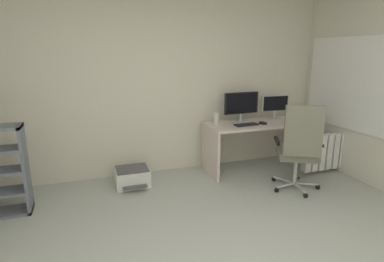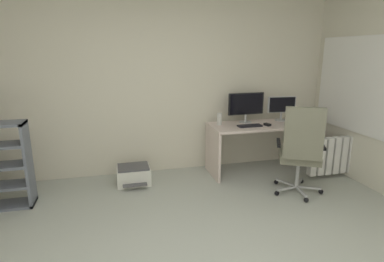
# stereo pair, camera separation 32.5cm
# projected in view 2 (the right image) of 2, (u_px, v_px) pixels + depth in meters

# --- Properties ---
(wall_back) EXTENTS (5.20, 0.10, 2.67)m
(wall_back) POSITION_uv_depth(u_px,v_px,m) (156.00, 81.00, 4.46)
(wall_back) COLOR beige
(wall_back) RESTS_ON ground
(window_pane) EXTENTS (0.01, 1.42, 1.19)m
(window_pane) POSITION_uv_depth(u_px,v_px,m) (357.00, 85.00, 4.22)
(window_pane) COLOR white
(window_frame) EXTENTS (0.02, 1.50, 1.27)m
(window_frame) POSITION_uv_depth(u_px,v_px,m) (357.00, 85.00, 4.21)
(window_frame) COLOR white
(desk) EXTENTS (1.58, 0.64, 0.72)m
(desk) POSITION_uv_depth(u_px,v_px,m) (263.00, 136.00, 4.60)
(desk) COLOR beige
(desk) RESTS_ON ground
(monitor_main) EXTENTS (0.55, 0.18, 0.44)m
(monitor_main) POSITION_uv_depth(u_px,v_px,m) (246.00, 105.00, 4.57)
(monitor_main) COLOR #B2B5B7
(monitor_main) RESTS_ON desk
(monitor_secondary) EXTENTS (0.44, 0.18, 0.37)m
(monitor_secondary) POSITION_uv_depth(u_px,v_px,m) (282.00, 106.00, 4.72)
(monitor_secondary) COLOR #B2B5B7
(monitor_secondary) RESTS_ON desk
(keyboard) EXTENTS (0.34, 0.14, 0.02)m
(keyboard) POSITION_uv_depth(u_px,v_px,m) (250.00, 126.00, 4.39)
(keyboard) COLOR black
(keyboard) RESTS_ON desk
(computer_mouse) EXTENTS (0.08, 0.11, 0.03)m
(computer_mouse) POSITION_uv_depth(u_px,v_px,m) (267.00, 125.00, 4.43)
(computer_mouse) COLOR black
(computer_mouse) RESTS_ON desk
(desktop_speaker) EXTENTS (0.07, 0.07, 0.17)m
(desktop_speaker) POSITION_uv_depth(u_px,v_px,m) (219.00, 119.00, 4.47)
(desktop_speaker) COLOR silver
(desktop_speaker) RESTS_ON desk
(office_chair) EXTENTS (0.66, 0.71, 1.14)m
(office_chair) POSITION_uv_depth(u_px,v_px,m) (301.00, 149.00, 3.76)
(office_chair) COLOR #B7BABC
(office_chair) RESTS_ON ground
(printer) EXTENTS (0.44, 0.43, 0.25)m
(printer) POSITION_uv_depth(u_px,v_px,m) (134.00, 175.00, 4.23)
(printer) COLOR silver
(printer) RESTS_ON ground
(radiator) EXTENTS (1.05, 0.10, 0.53)m
(radiator) POSITION_uv_depth(u_px,v_px,m) (342.00, 155.00, 4.44)
(radiator) COLOR white
(radiator) RESTS_ON ground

